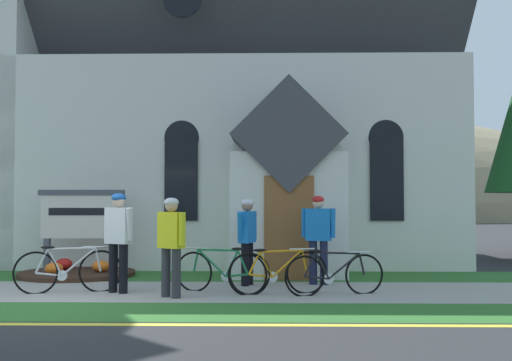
{
  "coord_description": "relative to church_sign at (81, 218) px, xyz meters",
  "views": [
    {
      "loc": [
        3.42,
        -9.14,
        1.54
      ],
      "look_at": [
        3.18,
        3.18,
        2.01
      ],
      "focal_mm": 42.62,
      "sensor_mm": 36.0,
      "label": 1
    }
  ],
  "objects": [
    {
      "name": "church_building",
      "position": [
        1.63,
        4.69,
        3.53
      ],
      "size": [
        13.85,
        10.36,
        13.5
      ],
      "color": "silver",
      "rests_on": "ground"
    },
    {
      "name": "sidewalk_slab",
      "position": [
        2.07,
        -2.45,
        -1.22
      ],
      "size": [
        32.0,
        2.49,
        0.01
      ],
      "primitive_type": "cube",
      "color": "#99968E",
      "rests_on": "ground"
    },
    {
      "name": "cyclist_in_yellow_jersey",
      "position": [
        3.66,
        -1.69,
        -0.28
      ],
      "size": [
        0.34,
        0.69,
        1.63
      ],
      "color": "black",
      "rests_on": "ground"
    },
    {
      "name": "grass_verge",
      "position": [
        2.07,
        -4.45,
        -1.22
      ],
      "size": [
        32.0,
        1.52,
        0.01
      ],
      "primitive_type": "cube",
      "color": "#2D6628",
      "rests_on": "ground"
    },
    {
      "name": "curb_paint_stripe",
      "position": [
        2.07,
        -5.36,
        -1.22
      ],
      "size": [
        28.0,
        0.16,
        0.01
      ],
      "primitive_type": "cube",
      "color": "yellow",
      "rests_on": "ground"
    },
    {
      "name": "bicycle_silver",
      "position": [
        4.22,
        -2.76,
        -0.85
      ],
      "size": [
        1.7,
        0.48,
        0.8
      ],
      "color": "black",
      "rests_on": "ground"
    },
    {
      "name": "ground",
      "position": [
        0.63,
        0.03,
        -1.22
      ],
      "size": [
        140.0,
        140.0,
        0.0
      ],
      "primitive_type": "plane",
      "color": "#2B2B2D"
    },
    {
      "name": "flower_bed",
      "position": [
        -0.01,
        -0.27,
        -1.15
      ],
      "size": [
        2.43,
        2.43,
        0.34
      ],
      "color": "#382319",
      "rests_on": "ground"
    },
    {
      "name": "cyclist_in_blue_jersey",
      "position": [
        1.48,
        -2.7,
        -0.21
      ],
      "size": [
        0.55,
        0.55,
        1.72
      ],
      "color": "black",
      "rests_on": "ground"
    },
    {
      "name": "distant_hill",
      "position": [
        3.27,
        57.75,
        -1.22
      ],
      "size": [
        86.15,
        52.22,
        24.01
      ],
      "primitive_type": "ellipsoid",
      "color": "#847A5B",
      "rests_on": "ground"
    },
    {
      "name": "bicycle_yellow",
      "position": [
        3.24,
        -2.58,
        -0.85
      ],
      "size": [
        1.64,
        0.66,
        0.81
      ],
      "color": "black",
      "rests_on": "ground"
    },
    {
      "name": "cyclist_in_green_jersey",
      "position": [
        5.01,
        -1.55,
        -0.23
      ],
      "size": [
        0.62,
        0.36,
        1.69
      ],
      "color": "#191E38",
      "rests_on": "ground"
    },
    {
      "name": "bicycle_orange",
      "position": [
        0.6,
        -2.67,
        -0.84
      ],
      "size": [
        1.77,
        0.51,
        0.83
      ],
      "color": "black",
      "rests_on": "ground"
    },
    {
      "name": "church_sign",
      "position": [
        0.0,
        0.0,
        0.0
      ],
      "size": [
        1.85,
        0.25,
        1.84
      ],
      "color": "#474C56",
      "rests_on": "ground"
    },
    {
      "name": "bicycle_green",
      "position": [
        5.17,
        -2.84,
        -0.86
      ],
      "size": [
        1.72,
        0.51,
        0.79
      ],
      "color": "black",
      "rests_on": "ground"
    },
    {
      "name": "church_lawn",
      "position": [
        2.07,
        -0.24,
        -1.22
      ],
      "size": [
        24.0,
        1.92,
        0.01
      ],
      "primitive_type": "cube",
      "color": "#2D6628",
      "rests_on": "ground"
    },
    {
      "name": "cyclist_in_orange_jersey",
      "position": [
        2.47,
        -3.18,
        -0.27
      ],
      "size": [
        0.49,
        0.51,
        1.64
      ],
      "color": "#2D2D33",
      "rests_on": "ground"
    }
  ]
}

